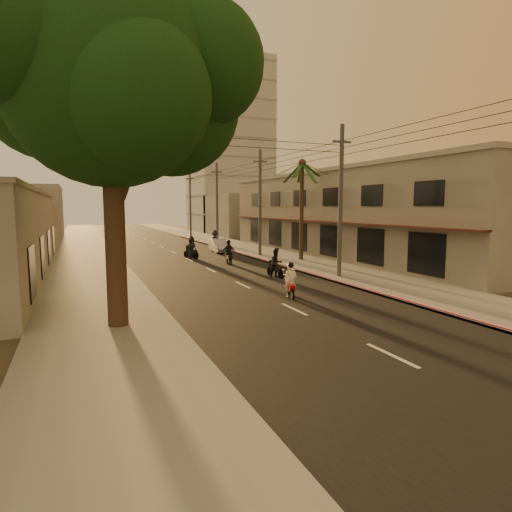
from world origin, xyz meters
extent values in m
plane|color=#383023|center=(0.00, 0.00, 0.00)|extent=(160.00, 160.00, 0.00)
cube|color=black|center=(0.00, 20.00, 0.01)|extent=(10.00, 140.00, 0.02)
cube|color=slate|center=(7.50, 20.00, 0.06)|extent=(5.00, 140.00, 0.12)
cube|color=slate|center=(-7.50, 20.00, 0.06)|extent=(5.00, 140.00, 0.12)
cube|color=red|center=(5.10, 15.00, 0.10)|extent=(0.20, 60.00, 0.20)
cube|color=gray|center=(14.00, 18.00, 3.50)|extent=(8.00, 34.00, 7.00)
cube|color=gray|center=(14.00, 18.00, 7.15)|extent=(8.20, 34.20, 0.30)
cube|color=#371916|center=(9.70, 18.00, 3.10)|extent=(0.80, 34.00, 0.12)
cube|color=#B7B5B2|center=(16.00, 56.00, 14.00)|extent=(12.00, 12.00, 28.00)
cylinder|color=black|center=(-7.00, 2.00, 3.00)|extent=(0.70, 0.70, 6.00)
cylinder|color=black|center=(-6.20, 2.40, 6.00)|extent=(1.22, 2.17, 3.04)
cylinder|color=black|center=(-7.60, 1.70, 6.20)|extent=(1.31, 1.49, 2.73)
sphere|color=black|center=(-7.00, 2.00, 8.50)|extent=(7.20, 7.20, 7.20)
sphere|color=black|center=(-4.80, 3.00, 8.00)|extent=(5.20, 5.20, 5.20)
sphere|color=black|center=(-8.80, 2.80, 8.20)|extent=(4.80, 4.80, 4.80)
sphere|color=black|center=(-6.40, 0.20, 7.60)|extent=(4.60, 4.60, 4.60)
sphere|color=black|center=(-4.00, 1.50, 9.20)|extent=(4.40, 4.40, 4.40)
sphere|color=black|center=(-9.40, 0.80, 9.00)|extent=(4.00, 4.00, 4.00)
sphere|color=black|center=(-5.80, 4.40, 9.60)|extent=(4.40, 4.40, 4.40)
cylinder|color=black|center=(8.00, 16.00, 3.80)|extent=(0.32, 0.32, 7.60)
sphere|color=black|center=(8.00, 16.00, 7.60)|extent=(0.60, 0.60, 0.60)
cylinder|color=#38383A|center=(6.20, 8.00, 4.50)|extent=(0.26, 0.26, 9.00)
cube|color=#38383A|center=(6.20, 8.00, 8.00)|extent=(1.20, 0.12, 0.12)
cylinder|color=#38383A|center=(6.20, 20.00, 4.50)|extent=(0.26, 0.26, 9.00)
cube|color=#38383A|center=(6.20, 20.00, 8.00)|extent=(1.20, 0.12, 0.12)
cylinder|color=#38383A|center=(6.20, 32.00, 4.50)|extent=(0.26, 0.26, 9.00)
cube|color=#38383A|center=(6.20, 32.00, 8.00)|extent=(1.20, 0.12, 0.12)
cylinder|color=#38383A|center=(6.20, 44.00, 4.50)|extent=(0.26, 0.26, 9.00)
cube|color=#38383A|center=(6.20, 44.00, 8.00)|extent=(1.20, 0.12, 0.12)
cube|color=gray|center=(14.00, 45.00, 3.00)|extent=(8.00, 14.00, 6.00)
cube|color=gray|center=(-14.00, 34.00, 2.20)|extent=(8.00, 14.00, 4.40)
cube|color=gray|center=(-14.00, 52.00, 3.50)|extent=(8.00, 14.00, 7.00)
cylinder|color=black|center=(1.17, 4.85, 0.27)|extent=(0.25, 0.54, 0.53)
cylinder|color=black|center=(0.82, 3.71, 0.27)|extent=(0.25, 0.54, 0.53)
cube|color=#A80C10|center=(0.97, 4.21, 0.52)|extent=(0.56, 1.08, 0.28)
cube|color=#A80C10|center=(1.11, 4.67, 0.66)|extent=(0.30, 0.17, 0.57)
cylinder|color=silver|center=(1.15, 4.77, 1.00)|extent=(0.51, 0.19, 0.04)
imported|color=white|center=(0.97, 4.21, 0.80)|extent=(0.80, 0.71, 1.59)
sphere|color=black|center=(0.97, 4.21, 1.54)|extent=(0.28, 0.28, 0.28)
sphere|color=silver|center=(0.89, 4.83, 1.23)|extent=(0.11, 0.11, 0.11)
sphere|color=silver|center=(1.40, 4.68, 1.23)|extent=(0.11, 0.11, 0.11)
cylinder|color=black|center=(2.70, 10.30, 0.29)|extent=(0.16, 0.58, 0.57)
cylinder|color=black|center=(2.84, 9.03, 0.29)|extent=(0.16, 0.58, 0.57)
cube|color=black|center=(2.78, 9.59, 0.56)|extent=(0.41, 1.15, 0.31)
cube|color=black|center=(2.72, 10.09, 0.72)|extent=(0.32, 0.14, 0.61)
cylinder|color=silver|center=(2.71, 10.22, 1.07)|extent=(0.56, 0.10, 0.04)
imported|color=black|center=(2.78, 9.59, 0.86)|extent=(0.98, 0.83, 1.72)
sphere|color=black|center=(2.78, 9.59, 1.67)|extent=(0.31, 0.31, 0.31)
cylinder|color=black|center=(2.17, 17.06, 0.29)|extent=(0.16, 0.59, 0.58)
cylinder|color=black|center=(2.03, 15.77, 0.29)|extent=(0.16, 0.59, 0.58)
cube|color=black|center=(2.09, 16.34, 0.57)|extent=(0.41, 1.16, 0.31)
cube|color=black|center=(2.15, 16.85, 0.72)|extent=(0.32, 0.14, 0.62)
cylinder|color=silver|center=(2.16, 16.97, 1.08)|extent=(0.57, 0.10, 0.04)
imported|color=black|center=(2.09, 16.34, 0.87)|extent=(1.11, 0.64, 1.74)
sphere|color=black|center=(2.09, 16.34, 1.69)|extent=(0.31, 0.31, 0.31)
cylinder|color=black|center=(0.15, 21.54, 0.30)|extent=(0.32, 0.59, 0.59)
cylinder|color=black|center=(0.66, 20.32, 0.30)|extent=(0.32, 0.59, 0.59)
cube|color=black|center=(0.44, 20.86, 0.58)|extent=(0.72, 1.18, 0.32)
cube|color=black|center=(0.23, 21.34, 0.74)|extent=(0.33, 0.22, 0.63)
cylinder|color=silver|center=(0.19, 21.46, 1.11)|extent=(0.55, 0.26, 0.04)
imported|color=black|center=(0.44, 20.86, 0.89)|extent=(1.26, 1.18, 1.77)
sphere|color=black|center=(0.44, 20.86, 1.72)|extent=(0.32, 0.32, 0.32)
cylinder|color=black|center=(4.35, 27.26, 0.31)|extent=(0.23, 0.63, 0.62)
cylinder|color=black|center=(4.08, 25.90, 0.31)|extent=(0.23, 0.63, 0.62)
cube|color=black|center=(4.20, 26.50, 0.61)|extent=(0.54, 1.26, 0.33)
cube|color=black|center=(4.31, 27.05, 0.78)|extent=(0.35, 0.17, 0.67)
cylinder|color=silver|center=(4.33, 27.18, 1.17)|extent=(0.61, 0.16, 0.04)
imported|color=black|center=(4.20, 26.50, 0.93)|extent=(1.47, 1.15, 1.87)
sphere|color=black|center=(4.20, 26.50, 1.82)|extent=(0.33, 0.33, 0.33)
imported|color=#9B9FA3|center=(4.02, 24.38, 0.63)|extent=(1.99, 4.06, 1.26)
camera|label=1|loc=(-8.21, -13.45, 4.29)|focal=30.00mm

